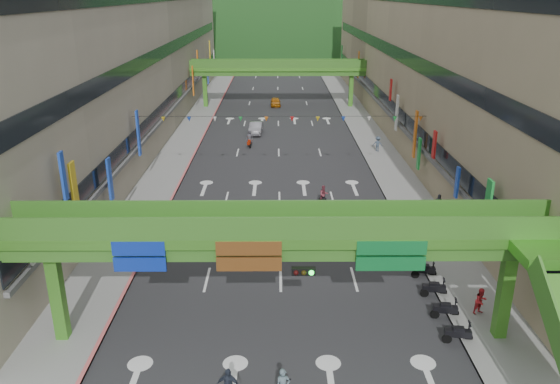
% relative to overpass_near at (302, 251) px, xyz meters
% --- Properties ---
extents(road_slab, '(18.00, 140.00, 0.02)m').
position_rel_overpass_near_xyz_m(road_slab, '(-0.93, 44.62, -5.20)').
color(road_slab, '#28282B').
rests_on(road_slab, ground).
extents(sidewalk_left, '(4.00, 140.00, 0.15)m').
position_rel_overpass_near_xyz_m(sidewalk_left, '(-11.93, 44.62, -5.13)').
color(sidewalk_left, gray).
rests_on(sidewalk_left, ground).
extents(sidewalk_right, '(4.00, 140.00, 0.15)m').
position_rel_overpass_near_xyz_m(sidewalk_right, '(10.07, 44.62, -5.13)').
color(sidewalk_right, gray).
rests_on(sidewalk_right, ground).
extents(curb_left, '(0.20, 140.00, 0.18)m').
position_rel_overpass_near_xyz_m(curb_left, '(-10.03, 44.62, -5.12)').
color(curb_left, '#CC5959').
rests_on(curb_left, ground).
extents(curb_right, '(0.20, 140.00, 0.18)m').
position_rel_overpass_near_xyz_m(curb_right, '(8.17, 44.62, -5.12)').
color(curb_right, gray).
rests_on(curb_right, ground).
extents(building_row_left, '(12.80, 95.00, 19.00)m').
position_rel_overpass_near_xyz_m(building_row_left, '(-19.86, 44.62, 4.25)').
color(building_row_left, '#9E937F').
rests_on(building_row_left, ground).
extents(building_row_right, '(12.80, 95.00, 19.00)m').
position_rel_overpass_near_xyz_m(building_row_right, '(18.00, 44.62, 4.25)').
color(building_row_right, gray).
rests_on(building_row_right, ground).
extents(overpass_near, '(28.00, 12.27, 7.10)m').
position_rel_overpass_near_xyz_m(overpass_near, '(0.00, 0.00, 0.00)').
color(overpass_near, '#4C9E2D').
rests_on(overpass_near, ground).
extents(overpass_far, '(28.00, 2.20, 7.10)m').
position_rel_overpass_near_xyz_m(overpass_far, '(-0.93, 59.62, 0.20)').
color(overpass_far, '#4C9E2D').
rests_on(overpass_far, ground).
extents(hill_left, '(168.00, 140.00, 112.00)m').
position_rel_overpass_near_xyz_m(hill_left, '(-15.93, 154.62, -5.21)').
color(hill_left, '#1C4419').
rests_on(hill_left, ground).
extents(hill_right, '(208.00, 176.00, 128.00)m').
position_rel_overpass_near_xyz_m(hill_right, '(24.07, 174.62, -5.21)').
color(hill_right, '#1C4419').
rests_on(hill_right, ground).
extents(bunting_string, '(26.00, 0.36, 0.47)m').
position_rel_overpass_near_xyz_m(bunting_string, '(-0.93, 24.62, 0.75)').
color(bunting_string, black).
rests_on(bunting_string, ground).
extents(scooter_rider_mid, '(0.86, 1.58, 1.87)m').
position_rel_overpass_near_xyz_m(scooter_rider_mid, '(2.64, 18.50, -4.26)').
color(scooter_rider_mid, black).
rests_on(scooter_rider_mid, ground).
extents(scooter_rider_far, '(0.84, 1.60, 1.93)m').
position_rel_overpass_near_xyz_m(scooter_rider_far, '(-4.22, 36.96, -4.24)').
color(scooter_rider_far, maroon).
rests_on(scooter_rider_far, ground).
extents(parked_scooter_row, '(1.60, 9.39, 1.08)m').
position_rel_overpass_near_xyz_m(parked_scooter_row, '(7.87, 4.62, -4.68)').
color(parked_scooter_row, black).
rests_on(parked_scooter_row, ground).
extents(car_silver, '(1.79, 4.43, 1.43)m').
position_rel_overpass_near_xyz_m(car_silver, '(-3.71, 43.04, -4.49)').
color(car_silver, gray).
rests_on(car_silver, ground).
extents(car_yellow, '(1.61, 3.77, 1.27)m').
position_rel_overpass_near_xyz_m(car_yellow, '(-1.33, 60.41, -4.57)').
color(car_yellow, orange).
rests_on(car_yellow, ground).
extents(pedestrian_red, '(0.89, 0.81, 1.50)m').
position_rel_overpass_near_xyz_m(pedestrian_red, '(9.82, 2.62, -4.46)').
color(pedestrian_red, red).
rests_on(pedestrian_red, ground).
extents(pedestrian_dark, '(1.14, 0.65, 1.84)m').
position_rel_overpass_near_xyz_m(pedestrian_dark, '(11.27, 16.12, -4.29)').
color(pedestrian_dark, '#21242A').
rests_on(pedestrian_dark, ground).
extents(pedestrian_blue, '(0.88, 0.71, 1.64)m').
position_rel_overpass_near_xyz_m(pedestrian_blue, '(9.84, 34.62, -4.39)').
color(pedestrian_blue, '#334051').
rests_on(pedestrian_blue, ground).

